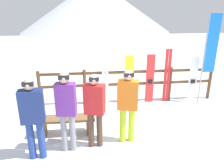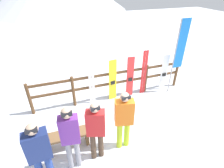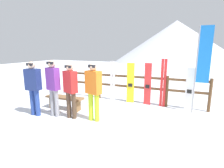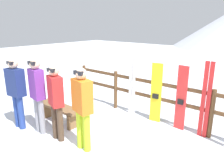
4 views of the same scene
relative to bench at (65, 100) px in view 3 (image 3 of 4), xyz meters
The scene contains 14 objects.
ground_plane 1.83m from the bench, ahead, with size 40.00×40.00×0.00m, color white.
mountain_backdrop 23.90m from the bench, 85.69° to the left, with size 18.00×18.00×6.00m.
fence 2.47m from the bench, 43.35° to the left, with size 5.45×0.10×1.10m.
bench is the anchor object (origin of this frame).
person_purple 0.92m from the bench, 80.24° to the right, with size 0.41×0.26×1.71m.
person_red 1.04m from the bench, 38.40° to the right, with size 0.46×0.34×1.62m.
person_orange 1.56m from the bench, 17.27° to the right, with size 0.48×0.34×1.66m.
person_navy 1.13m from the bench, 122.52° to the right, with size 0.46×0.29×1.67m.
ski_pair_white 1.99m from the bench, 56.92° to the left, with size 0.20×0.02×1.56m.
snowboard_yellow 2.46m from the bench, 42.13° to the left, with size 0.28×0.08×1.51m.
snowboard_red 2.97m from the bench, 33.60° to the left, with size 0.25×0.07×1.53m.
ski_pair_red 3.44m from the bench, 28.60° to the left, with size 0.19×0.02×1.69m.
snowboard_white 4.19m from the bench, 22.93° to the left, with size 0.26×0.07×1.42m.
rental_flag 4.52m from the bench, 18.61° to the left, with size 0.40×0.04×2.70m.
Camera 3 is at (1.94, -4.34, 2.05)m, focal length 28.00 mm.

